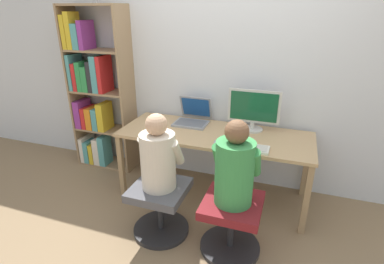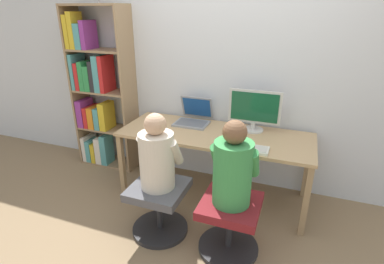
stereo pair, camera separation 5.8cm
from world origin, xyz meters
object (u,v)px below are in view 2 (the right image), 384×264
at_px(keyboard, 246,148).
at_px(bookshelf, 97,96).
at_px(desktop_monitor, 254,111).
at_px(laptop, 193,118).
at_px(person_at_monitor, 233,168).
at_px(office_chair_right, 159,205).
at_px(office_chair_left, 230,222).
at_px(person_at_laptop, 157,156).

height_order(keyboard, bookshelf, bookshelf).
relative_size(desktop_monitor, keyboard, 1.30).
xyz_separation_m(laptop, bookshelf, (-1.22, 0.01, 0.12)).
distance_m(keyboard, person_at_monitor, 0.45).
height_order(desktop_monitor, bookshelf, bookshelf).
xyz_separation_m(office_chair_right, person_at_monitor, (0.62, -0.00, 0.48)).
bearing_deg(office_chair_right, bookshelf, 143.76).
xyz_separation_m(desktop_monitor, person_at_monitor, (0.01, -0.91, -0.16)).
distance_m(keyboard, bookshelf, 1.93).
distance_m(desktop_monitor, office_chair_right, 1.27).
bearing_deg(bookshelf, keyboard, -13.79).
height_order(person_at_monitor, bookshelf, bookshelf).
relative_size(office_chair_left, bookshelf, 0.26).
bearing_deg(office_chair_right, person_at_laptop, 90.00).
xyz_separation_m(keyboard, office_chair_right, (-0.63, -0.45, -0.45)).
xyz_separation_m(keyboard, person_at_laptop, (-0.63, -0.44, 0.02)).
relative_size(desktop_monitor, bookshelf, 0.27).
bearing_deg(desktop_monitor, keyboard, -87.40).
bearing_deg(keyboard, laptop, 145.41).
height_order(office_chair_left, office_chair_right, same).
bearing_deg(person_at_laptop, keyboard, 35.15).
bearing_deg(laptop, office_chair_right, -88.70).
height_order(laptop, person_at_monitor, person_at_monitor).
height_order(keyboard, office_chair_left, keyboard).
height_order(desktop_monitor, person_at_monitor, person_at_monitor).
xyz_separation_m(desktop_monitor, bookshelf, (-1.85, 0.00, -0.03)).
distance_m(keyboard, person_at_laptop, 0.77).
height_order(office_chair_left, person_at_monitor, person_at_monitor).
bearing_deg(desktop_monitor, office_chair_left, -89.30).
bearing_deg(laptop, office_chair_left, -54.66).
distance_m(desktop_monitor, office_chair_left, 1.11).
relative_size(keyboard, bookshelf, 0.21).
xyz_separation_m(office_chair_left, person_at_laptop, (-0.62, 0.01, 0.47)).
distance_m(laptop, office_chair_right, 1.02).
relative_size(laptop, bookshelf, 0.19).
height_order(keyboard, person_at_laptop, person_at_laptop).
bearing_deg(person_at_laptop, office_chair_right, -90.00).
bearing_deg(desktop_monitor, bookshelf, 179.87).
relative_size(keyboard, office_chair_left, 0.80).
relative_size(person_at_monitor, person_at_laptop, 1.04).
bearing_deg(bookshelf, person_at_monitor, -26.06).
bearing_deg(bookshelf, person_at_laptop, -36.09).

